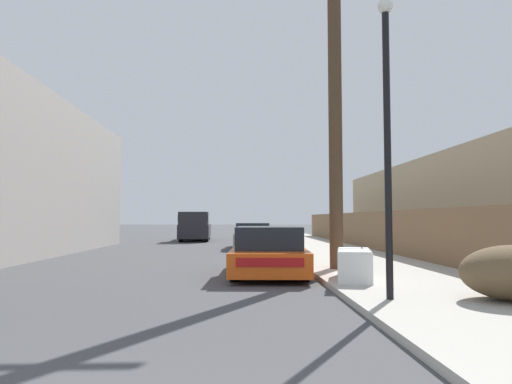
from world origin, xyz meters
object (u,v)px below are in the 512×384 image
Objects in this scene: utility_pole at (335,101)px; discarded_fridge at (354,264)px; street_lamp at (387,124)px; pickup_truck at (195,227)px; parked_sports_car_red at (269,253)px; car_parked_mid at (252,236)px.

discarded_fridge is at bearing -92.52° from utility_pole.
pickup_truck is at bearing 103.37° from street_lamp.
discarded_fridge is at bearing 89.16° from street_lamp.
parked_sports_car_red is at bearing 112.13° from street_lamp.
pickup_truck is (-3.63, 18.31, 0.37)m from parked_sports_car_red.
street_lamp is (-0.04, -2.48, 2.64)m from discarded_fridge.
utility_pole is (0.10, 2.25, 4.28)m from discarded_fridge.
street_lamp is at bearing -82.87° from car_parked_mid.
parked_sports_car_red reaches higher than discarded_fridge.
discarded_fridge is 0.41× the size of parked_sports_car_red.
utility_pole reaches higher than pickup_truck.
utility_pole is (1.88, 0.44, 4.15)m from parked_sports_car_red.
discarded_fridge is at bearing -42.34° from parked_sports_car_red.
pickup_truck is at bearing 104.36° from parked_sports_car_red.
discarded_fridge is 0.20× the size of utility_pole.
street_lamp is at bearing 101.51° from pickup_truck.
street_lamp reaches higher than discarded_fridge.
utility_pole is at bearing 100.43° from discarded_fridge.
discarded_fridge is at bearing 103.18° from pickup_truck.
pickup_truck reaches higher than car_parked_mid.
car_parked_mid is at bearing 111.68° from discarded_fridge.
pickup_truck is 1.06× the size of street_lamp.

